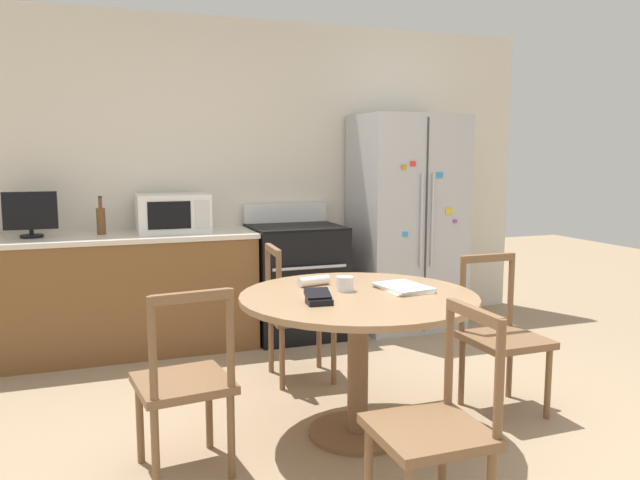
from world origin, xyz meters
The scene contains 17 objects.
ground_plane centered at (0.00, 0.00, 0.00)m, with size 14.00×14.00×0.00m, color #9E8466.
back_wall centered at (0.00, 2.65, 1.30)m, with size 5.20×0.10×2.60m.
kitchen_counter centered at (-1.14, 2.29, 0.45)m, with size 2.14×0.64×0.90m.
refrigerator centered at (1.30, 2.24, 0.91)m, with size 0.87×0.71×1.83m.
oven_range centered at (0.30, 2.26, 0.47)m, with size 0.73×0.68×1.08m.
microwave centered at (-0.67, 2.34, 1.05)m, with size 0.54×0.39×0.29m.
countertop_tv centered at (-1.67, 2.33, 1.08)m, with size 0.36×0.16×0.33m.
counter_bottle centered at (-1.19, 2.36, 1.01)m, with size 0.07×0.07×0.29m.
dining_table centered at (0.04, 0.36, 0.63)m, with size 1.24×1.24×0.77m.
dining_chair_right centered at (0.96, 0.38, 0.43)m, with size 0.42×0.42×0.90m.
dining_chair_far centered at (0.00, 1.28, 0.43)m, with size 0.45×0.45×0.90m.
dining_chair_near centered at (-0.04, -0.56, 0.43)m, with size 0.42×0.42×0.90m.
dining_chair_left centered at (-0.88, 0.26, 0.43)m, with size 0.47×0.47×0.90m.
candle_glass centered at (0.00, 0.45, 0.80)m, with size 0.09×0.09×0.08m.
folded_napkin centered at (-0.11, 0.64, 0.79)m, with size 0.19×0.09×0.05m.
wallet centered at (-0.23, 0.23, 0.80)m, with size 0.13×0.14×0.07m.
mail_stack centered at (0.31, 0.38, 0.78)m, with size 0.26×0.33×0.02m.
Camera 1 is at (-1.23, -2.56, 1.48)m, focal length 35.00 mm.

